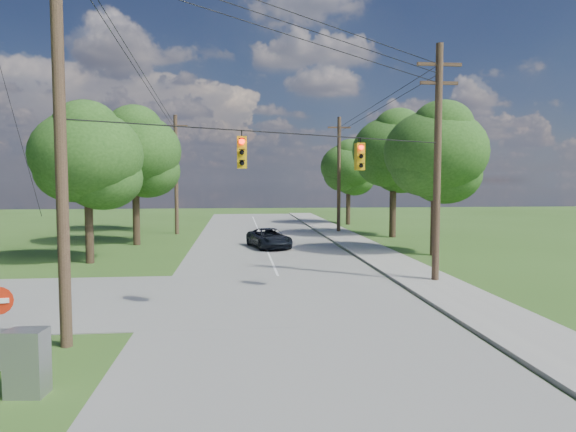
{
  "coord_description": "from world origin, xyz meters",
  "views": [
    {
      "loc": [
        0.1,
        -13.94,
        4.57
      ],
      "look_at": [
        1.98,
        5.0,
        3.23
      ],
      "focal_mm": 32.0,
      "sensor_mm": 36.0,
      "label": 1
    }
  ],
  "objects": [
    {
      "name": "ground",
      "position": [
        0.0,
        0.0,
        0.0
      ],
      "size": [
        140.0,
        140.0,
        0.0
      ],
      "primitive_type": "plane",
      "color": "#33571D",
      "rests_on": "ground"
    },
    {
      "name": "main_road",
      "position": [
        2.0,
        5.0,
        0.01
      ],
      "size": [
        10.0,
        100.0,
        0.03
      ],
      "primitive_type": "cube",
      "color": "gray",
      "rests_on": "ground"
    },
    {
      "name": "sidewalk_east",
      "position": [
        8.7,
        5.0,
        0.06
      ],
      "size": [
        2.6,
        100.0,
        0.12
      ],
      "primitive_type": "cube",
      "color": "#9D9C93",
      "rests_on": "ground"
    },
    {
      "name": "pole_sw",
      "position": [
        -4.6,
        0.4,
        6.23
      ],
      "size": [
        2.0,
        0.32,
        12.0
      ],
      "color": "brown",
      "rests_on": "ground"
    },
    {
      "name": "pole_ne",
      "position": [
        8.9,
        8.0,
        5.47
      ],
      "size": [
        2.0,
        0.32,
        10.5
      ],
      "color": "brown",
      "rests_on": "ground"
    },
    {
      "name": "pole_north_e",
      "position": [
        8.9,
        30.0,
        5.13
      ],
      "size": [
        2.0,
        0.32,
        10.0
      ],
      "color": "brown",
      "rests_on": "ground"
    },
    {
      "name": "pole_north_w",
      "position": [
        -5.0,
        30.0,
        5.13
      ],
      "size": [
        2.0,
        0.32,
        10.0
      ],
      "color": "brown",
      "rests_on": "ground"
    },
    {
      "name": "power_lines",
      "position": [
        1.5,
        11.54,
        9.15
      ],
      "size": [
        13.93,
        29.62,
        4.93
      ],
      "color": "black",
      "rests_on": "ground"
    },
    {
      "name": "traffic_signals",
      "position": [
        2.55,
        4.43,
        5.5
      ],
      "size": [
        4.91,
        3.27,
        1.05
      ],
      "color": "#E6B00D",
      "rests_on": "ground"
    },
    {
      "name": "tree_w_near",
      "position": [
        -8.0,
        15.0,
        5.92
      ],
      "size": [
        6.0,
        6.0,
        8.4
      ],
      "color": "#442F22",
      "rests_on": "ground"
    },
    {
      "name": "tree_w_mid",
      "position": [
        -7.0,
        23.0,
        6.58
      ],
      "size": [
        6.4,
        6.4,
        9.22
      ],
      "color": "#442F22",
      "rests_on": "ground"
    },
    {
      "name": "tree_w_far",
      "position": [
        -9.0,
        33.0,
        6.25
      ],
      "size": [
        6.0,
        6.0,
        8.73
      ],
      "color": "#442F22",
      "rests_on": "ground"
    },
    {
      "name": "tree_e_near",
      "position": [
        12.0,
        16.0,
        6.25
      ],
      "size": [
        6.2,
        6.2,
        8.81
      ],
      "color": "#442F22",
      "rests_on": "ground"
    },
    {
      "name": "tree_e_mid",
      "position": [
        12.5,
        26.0,
        6.91
      ],
      "size": [
        6.6,
        6.6,
        9.64
      ],
      "color": "#442F22",
      "rests_on": "ground"
    },
    {
      "name": "tree_e_far",
      "position": [
        11.5,
        38.0,
        5.92
      ],
      "size": [
        5.8,
        5.8,
        8.32
      ],
      "color": "#442F22",
      "rests_on": "ground"
    },
    {
      "name": "car_main_north",
      "position": [
        2.22,
        20.29,
        0.68
      ],
      "size": [
        3.2,
        5.03,
        1.29
      ],
      "primitive_type": "imported",
      "rotation": [
        0.0,
        0.0,
        0.24
      ],
      "color": "black",
      "rests_on": "main_road"
    },
    {
      "name": "control_cabinet",
      "position": [
        -4.36,
        -2.84,
        0.71
      ],
      "size": [
        0.84,
        0.64,
        1.42
      ],
      "primitive_type": "cube",
      "rotation": [
        0.0,
        0.0,
        -0.1
      ],
      "color": "gray",
      "rests_on": "ground"
    }
  ]
}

